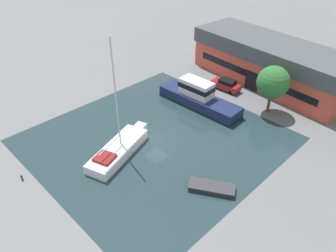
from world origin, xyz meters
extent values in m
plane|color=slate|center=(0.00, 0.00, 0.00)|extent=(440.00, 440.00, 0.00)
cube|color=#23383D|center=(0.00, 0.00, 0.00)|extent=(26.08, 27.11, 0.01)
cube|color=#C64C3D|center=(1.25, 23.08, 2.12)|extent=(25.40, 10.59, 4.23)
cube|color=#474C51|center=(1.25, 23.08, 5.39)|extent=(26.16, 10.91, 2.33)
cube|color=black|center=(0.87, 18.88, 1.48)|extent=(2.40, 0.27, 2.96)
cube|color=black|center=(0.87, 18.88, 2.33)|extent=(20.95, 1.92, 1.06)
cylinder|color=brown|center=(6.02, 15.24, 1.43)|extent=(0.40, 0.40, 2.86)
sphere|color=#2D6B33|center=(6.02, 15.24, 4.46)|extent=(4.28, 4.28, 4.28)
cube|color=maroon|center=(-1.89, 16.25, 0.70)|extent=(4.58, 2.08, 0.83)
cube|color=black|center=(-1.71, 16.26, 1.40)|extent=(2.42, 1.73, 0.58)
cube|color=black|center=(-2.89, 16.19, 1.37)|extent=(0.12, 1.46, 0.46)
cylinder|color=black|center=(-3.23, 15.36, 0.30)|extent=(0.61, 0.23, 0.60)
cylinder|color=black|center=(-3.33, 16.98, 0.30)|extent=(0.61, 0.23, 0.60)
cylinder|color=black|center=(-0.46, 15.52, 0.30)|extent=(0.61, 0.23, 0.60)
cylinder|color=black|center=(-0.55, 17.14, 0.30)|extent=(0.61, 0.23, 0.60)
cube|color=white|center=(-0.89, -5.02, 0.57)|extent=(5.42, 9.12, 1.13)
cube|color=white|center=(-2.48, -0.34, 0.57)|extent=(1.57, 1.54, 1.13)
cube|color=silver|center=(-0.89, -5.02, 1.18)|extent=(5.20, 8.76, 0.08)
cylinder|color=silver|center=(-1.10, -4.41, 7.43)|extent=(0.16, 0.16, 12.43)
cylinder|color=silver|center=(-0.48, -6.26, 2.32)|extent=(1.37, 3.74, 0.12)
cube|color=maroon|center=(-0.13, -7.29, 1.37)|extent=(2.46, 2.43, 0.30)
cube|color=#19234C|center=(-1.53, 9.66, 0.77)|extent=(12.51, 3.66, 1.53)
cube|color=black|center=(-1.53, 9.66, 0.15)|extent=(12.64, 3.73, 0.18)
cube|color=silver|center=(-2.14, 9.64, 2.63)|extent=(4.80, 2.46, 2.19)
cube|color=black|center=(-2.14, 9.64, 2.85)|extent=(4.90, 2.53, 0.70)
cube|color=#23282D|center=(10.00, -1.72, 0.24)|extent=(4.65, 3.69, 0.48)
cube|color=#333338|center=(10.00, -1.72, 0.52)|extent=(4.86, 3.87, 0.08)
cylinder|color=#47474C|center=(-4.63, -14.58, 0.24)|extent=(0.22, 0.22, 0.47)
sphere|color=#47474C|center=(-4.63, -14.58, 0.54)|extent=(0.24, 0.24, 0.24)
camera|label=1|loc=(23.56, -21.19, 23.83)|focal=35.00mm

